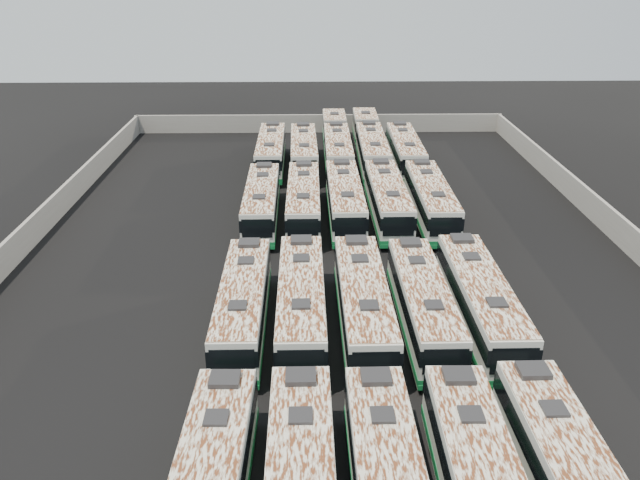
{
  "coord_description": "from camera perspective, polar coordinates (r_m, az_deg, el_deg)",
  "views": [
    {
      "loc": [
        -1.31,
        -39.74,
        20.22
      ],
      "look_at": [
        -0.54,
        0.69,
        1.6
      ],
      "focal_mm": 35.0,
      "sensor_mm": 36.0,
      "label": 1
    }
  ],
  "objects": [
    {
      "name": "ground",
      "position": [
        44.6,
        0.71,
        -2.23
      ],
      "size": [
        140.0,
        140.0,
        0.0
      ],
      "primitive_type": "plane",
      "color": "black",
      "rests_on": "ground"
    },
    {
      "name": "perimeter_wall",
      "position": [
        44.12,
        0.72,
        -0.96
      ],
      "size": [
        45.2,
        73.2,
        2.2
      ],
      "color": "gray",
      "rests_on": "ground"
    },
    {
      "name": "bus_midfront_far_left",
      "position": [
        36.53,
        -7.02,
        -5.84
      ],
      "size": [
        2.65,
        12.21,
        3.44
      ],
      "rotation": [
        0.0,
        0.0,
        0.01
      ],
      "color": "#B8BAB3",
      "rests_on": "ground"
    },
    {
      "name": "bus_midfront_left",
      "position": [
        36.29,
        -1.72,
        -5.77
      ],
      "size": [
        2.74,
        12.6,
        3.55
      ],
      "rotation": [
        0.0,
        0.0,
        0.01
      ],
      "color": "#B8BAB3",
      "rests_on": "ground"
    },
    {
      "name": "bus_midfront_center",
      "position": [
        36.22,
        3.98,
        -5.85
      ],
      "size": [
        2.82,
        12.73,
        3.58
      ],
      "rotation": [
        0.0,
        0.0,
        0.01
      ],
      "color": "#B8BAB3",
      "rests_on": "ground"
    },
    {
      "name": "bus_midfront_right",
      "position": [
        36.79,
        9.4,
        -5.77
      ],
      "size": [
        2.69,
        12.23,
        3.44
      ],
      "rotation": [
        0.0,
        0.0,
        0.01
      ],
      "color": "#B8BAB3",
      "rests_on": "ground"
    },
    {
      "name": "bus_midfront_far_right",
      "position": [
        37.58,
        14.45,
        -5.45
      ],
      "size": [
        2.73,
        12.68,
        3.57
      ],
      "rotation": [
        0.0,
        0.0,
        0.0
      ],
      "color": "#B8BAB3",
      "rests_on": "ground"
    },
    {
      "name": "bus_midback_far_left",
      "position": [
        51.17,
        -5.36,
        3.45
      ],
      "size": [
        2.71,
        12.18,
        3.42
      ],
      "rotation": [
        0.0,
        0.0,
        0.01
      ],
      "color": "#B8BAB3",
      "rests_on": "ground"
    },
    {
      "name": "bus_midback_left",
      "position": [
        51.0,
        -1.51,
        3.53
      ],
      "size": [
        2.66,
        12.41,
        3.5
      ],
      "rotation": [
        0.0,
        0.0,
        -0.0
      ],
      "color": "#B8BAB3",
      "rests_on": "ground"
    },
    {
      "name": "bus_midback_center",
      "position": [
        51.24,
        2.3,
        3.65
      ],
      "size": [
        2.77,
        12.63,
        3.55
      ],
      "rotation": [
        0.0,
        0.0,
        0.01
      ],
      "color": "#B8BAB3",
      "rests_on": "ground"
    },
    {
      "name": "bus_midback_right",
      "position": [
        51.61,
        6.2,
        3.69
      ],
      "size": [
        2.77,
        12.64,
        3.56
      ],
      "rotation": [
        0.0,
        0.0,
        0.01
      ],
      "color": "#B8BAB3",
      "rests_on": "ground"
    },
    {
      "name": "bus_midback_far_right",
      "position": [
        52.03,
        10.08,
        3.61
      ],
      "size": [
        2.76,
        12.6,
        3.55
      ],
      "rotation": [
        0.0,
        0.0,
        -0.01
      ],
      "color": "#B8BAB3",
      "rests_on": "ground"
    },
    {
      "name": "bus_back_far_left",
      "position": [
        64.53,
        -4.51,
        8.06
      ],
      "size": [
        2.73,
        12.49,
        3.52
      ],
      "rotation": [
        0.0,
        0.0,
        0.01
      ],
      "color": "#B8BAB3",
      "rests_on": "ground"
    },
    {
      "name": "bus_back_left",
      "position": [
        64.23,
        -1.49,
        8.04
      ],
      "size": [
        2.86,
        12.45,
        3.5
      ],
      "rotation": [
        0.0,
        0.0,
        0.02
      ],
      "color": "#B8BAB3",
      "rests_on": "ground"
    },
    {
      "name": "bus_back_center",
      "position": [
        67.54,
        1.53,
        8.89
      ],
      "size": [
        2.71,
        19.39,
        3.52
      ],
      "rotation": [
        0.0,
        0.0,
        -0.0
      ],
      "color": "#B8BAB3",
      "rests_on": "ground"
    },
    {
      "name": "bus_back_right",
      "position": [
        67.85,
        4.58,
        8.92
      ],
      "size": [
        2.97,
        19.77,
        3.58
      ],
      "rotation": [
        0.0,
        0.0,
        -0.01
      ],
      "color": "#B8BAB3",
      "rests_on": "ground"
    },
    {
      "name": "bus_back_far_right",
      "position": [
        64.99,
        7.8,
        8.04
      ],
      "size": [
        2.8,
        12.54,
        3.53
      ],
      "rotation": [
        0.0,
        0.0,
        -0.01
      ],
      "color": "#B8BAB3",
      "rests_on": "ground"
    }
  ]
}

